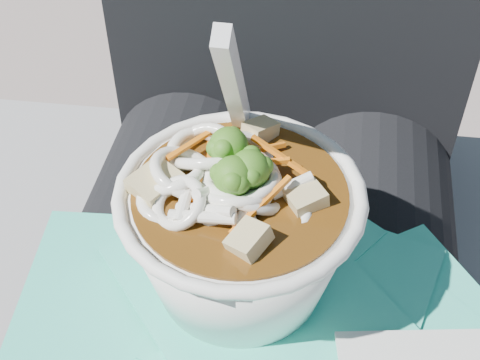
% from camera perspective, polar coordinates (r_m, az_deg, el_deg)
% --- Properties ---
extents(lap, '(0.35, 0.48, 0.16)m').
position_cam_1_polar(lap, '(0.56, 0.47, -14.58)').
color(lap, black).
rests_on(lap, stone_ledge).
extents(person_body, '(0.34, 0.94, 0.99)m').
position_cam_1_polar(person_body, '(0.60, 1.89, -5.71)').
color(person_body, black).
rests_on(person_body, ground).
extents(plastic_bag, '(0.41, 0.37, 0.02)m').
position_cam_1_polar(plastic_bag, '(0.47, 3.49, -11.91)').
color(plastic_bag, '#31CDAD').
rests_on(plastic_bag, lap).
extents(udon_bowl, '(0.17, 0.17, 0.20)m').
position_cam_1_polar(udon_bowl, '(0.44, -0.19, -3.77)').
color(udon_bowl, white).
rests_on(udon_bowl, plastic_bag).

